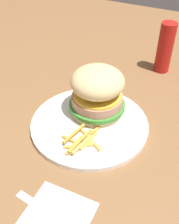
{
  "coord_description": "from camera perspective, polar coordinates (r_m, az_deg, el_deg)",
  "views": [
    {
      "loc": [
        -0.21,
        0.43,
        0.43
      ],
      "look_at": [
        -0.01,
        0.02,
        0.04
      ],
      "focal_mm": 43.72,
      "sensor_mm": 36.0,
      "label": 1
    }
  ],
  "objects": [
    {
      "name": "fries_pile",
      "position": [
        0.57,
        -1.76,
        -5.86
      ],
      "size": [
        0.09,
        0.1,
        0.01
      ],
      "color": "gold",
      "rests_on": "plate"
    },
    {
      "name": "sandwich",
      "position": [
        0.61,
        1.65,
        4.3
      ],
      "size": [
        0.13,
        0.13,
        0.12
      ],
      "color": "tan",
      "rests_on": "plate"
    },
    {
      "name": "plate",
      "position": [
        0.62,
        0.0,
        -2.54
      ],
      "size": [
        0.27,
        0.27,
        0.01
      ],
      "primitive_type": "cylinder",
      "color": "white",
      "rests_on": "ground_plane"
    },
    {
      "name": "fork",
      "position": [
        0.49,
        -6.89,
        -21.1
      ],
      "size": [
        0.17,
        0.04,
        0.0
      ],
      "color": "silver",
      "rests_on": "napkin"
    },
    {
      "name": "ketchup_bottle",
      "position": [
        0.82,
        15.52,
        12.81
      ],
      "size": [
        0.04,
        0.04,
        0.14
      ],
      "primitive_type": "cylinder",
      "color": "#B21914",
      "rests_on": "ground_plane"
    },
    {
      "name": "napkin",
      "position": [
        0.49,
        -7.03,
        -21.14
      ],
      "size": [
        0.11,
        0.11,
        0.0
      ],
      "primitive_type": "cube",
      "rotation": [
        0.0,
        0.0,
        0.03
      ],
      "color": "white",
      "rests_on": "ground_plane"
    },
    {
      "name": "ground_plane",
      "position": [
        0.64,
        0.21,
        -1.44
      ],
      "size": [
        1.6,
        1.6,
        0.0
      ],
      "primitive_type": "plane",
      "color": "brown"
    }
  ]
}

